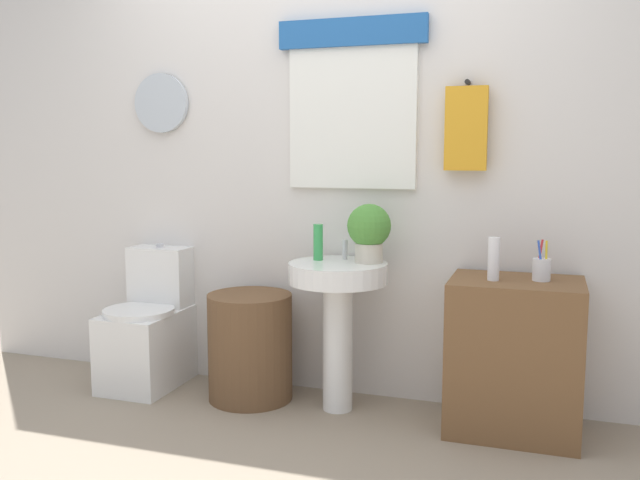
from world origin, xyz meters
TOP-DOWN VIEW (x-y plane):
  - ground_plane at (0.00, 0.00)m, footprint 8.00×8.00m
  - back_wall at (0.00, 1.15)m, footprint 4.40×0.18m
  - toilet at (-0.95, 0.88)m, footprint 0.38×0.51m
  - laundry_hamper at (-0.32, 0.85)m, footprint 0.44×0.44m
  - pedestal_sink at (0.16, 0.85)m, footprint 0.49×0.49m
  - faucet at (0.16, 0.97)m, footprint 0.03×0.03m
  - wooden_cabinet at (1.00, 0.85)m, footprint 0.59×0.44m
  - soap_bottle at (0.04, 0.90)m, footprint 0.05×0.05m
  - potted_plant at (0.30, 0.91)m, footprint 0.22×0.22m
  - lotion_bottle at (0.90, 0.81)m, footprint 0.05×0.05m
  - toothbrush_cup at (1.11, 0.87)m, footprint 0.08×0.08m

SIDE VIEW (x-z plane):
  - ground_plane at x=0.00m, z-range 0.00..0.00m
  - laundry_hamper at x=-0.32m, z-range 0.00..0.56m
  - toilet at x=-0.95m, z-range -0.09..0.68m
  - wooden_cabinet at x=1.00m, z-range 0.00..0.71m
  - pedestal_sink at x=0.16m, z-range 0.18..0.93m
  - toothbrush_cup at x=1.11m, z-range 0.67..0.86m
  - faucet at x=0.16m, z-range 0.75..0.85m
  - lotion_bottle at x=0.90m, z-range 0.71..0.91m
  - soap_bottle at x=0.04m, z-range 0.75..0.93m
  - potted_plant at x=0.30m, z-range 0.76..1.05m
  - back_wall at x=0.00m, z-range 0.01..2.61m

